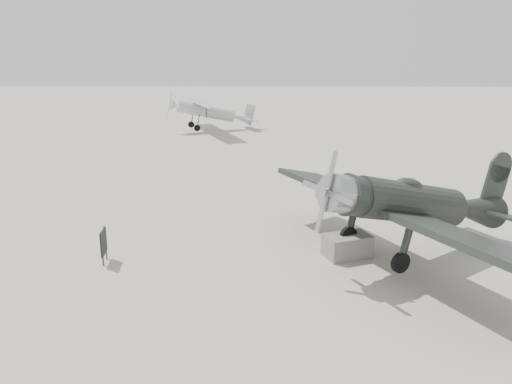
% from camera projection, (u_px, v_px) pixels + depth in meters
% --- Properties ---
extents(ground, '(160.00, 160.00, 0.00)m').
position_uv_depth(ground, '(287.00, 235.00, 19.57)').
color(ground, '#9F9D8D').
rests_on(ground, ground).
extents(lowwing_monoplane, '(9.15, 11.14, 3.77)m').
position_uv_depth(lowwing_monoplane, '(417.00, 204.00, 16.81)').
color(lowwing_monoplane, black).
rests_on(lowwing_monoplane, ground).
extents(highwing_monoplane, '(7.96, 10.76, 3.11)m').
position_uv_depth(highwing_monoplane, '(209.00, 109.00, 43.77)').
color(highwing_monoplane, '#AEB1B3').
rests_on(highwing_monoplane, ground).
extents(equipment_block, '(1.82, 1.48, 0.79)m').
position_uv_depth(equipment_block, '(347.00, 246.00, 17.49)').
color(equipment_block, slate).
rests_on(equipment_block, ground).
extents(sign_board, '(0.15, 0.84, 1.22)m').
position_uv_depth(sign_board, '(104.00, 243.00, 16.87)').
color(sign_board, '#333333').
rests_on(sign_board, ground).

